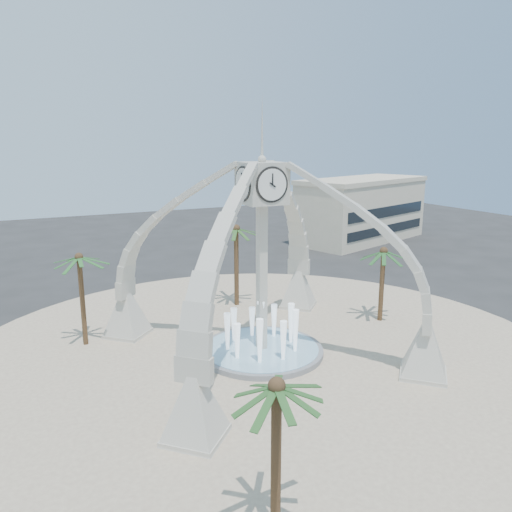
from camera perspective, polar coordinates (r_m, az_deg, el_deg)
name	(u,v)px	position (r m, az deg, el deg)	size (l,w,h in m)	color
ground	(262,354)	(33.07, 0.63, -11.11)	(140.00, 140.00, 0.00)	#282828
plaza	(262,353)	(33.06, 0.63, -11.07)	(40.00, 40.00, 0.06)	#C9B695
clock_tower	(262,257)	(31.00, 0.66, -0.09)	(17.94, 17.94, 16.30)	#BDB6A8
fountain	(262,350)	(32.96, 0.63, -10.66)	(8.00, 8.00, 3.62)	gray
building_ne	(362,209)	(70.80, 12.01, 5.24)	(21.87, 14.17, 8.60)	beige
palm_east	(384,252)	(38.44, 14.39, 0.44)	(4.47, 4.47, 6.24)	brown
palm_west	(79,259)	(34.54, -19.57, -0.29)	(4.28, 4.28, 6.79)	brown
palm_north	(236,230)	(40.74, -2.29, 3.01)	(4.52, 4.52, 7.34)	brown
palm_south	(277,389)	(16.92, 2.38, -14.90)	(4.79, 4.79, 6.39)	brown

